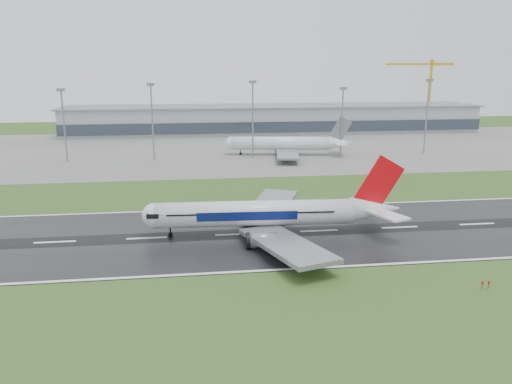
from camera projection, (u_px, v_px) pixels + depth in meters
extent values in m
plane|color=#2D4C1C|center=(400.00, 228.00, 120.29)|extent=(520.00, 520.00, 0.00)
cube|color=black|center=(400.00, 227.00, 120.28)|extent=(400.00, 45.00, 0.10)
cube|color=slate|center=(294.00, 147.00, 240.48)|extent=(400.00, 130.00, 0.08)
cube|color=#969AA1|center=(274.00, 119.00, 296.35)|extent=(240.00, 36.00, 15.00)
cylinder|color=gray|center=(64.00, 127.00, 200.36)|extent=(0.64, 0.64, 28.36)
cylinder|color=gray|center=(152.00, 124.00, 204.54)|extent=(0.64, 0.64, 30.31)
cylinder|color=gray|center=(253.00, 121.00, 209.70)|extent=(0.64, 0.64, 31.18)
cylinder|color=gray|center=(342.00, 123.00, 214.97)|extent=(0.64, 0.64, 28.27)
cylinder|color=gray|center=(426.00, 118.00, 219.44)|extent=(0.64, 0.64, 31.57)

